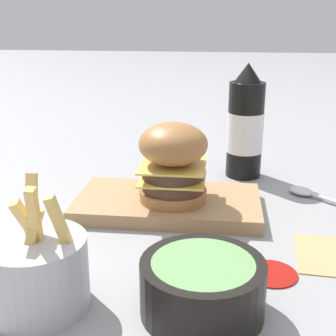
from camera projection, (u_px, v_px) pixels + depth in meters
ground_plane at (163, 198)px, 0.81m from camera, size 6.00×6.00×0.00m
serving_board at (168, 204)px, 0.76m from camera, size 0.30×0.16×0.02m
burger at (173, 162)px, 0.73m from camera, size 0.11×0.11×0.13m
ketchup_bottle at (245, 127)px, 0.89m from camera, size 0.07×0.07×0.22m
fries_basket at (37, 271)px, 0.51m from camera, size 0.11×0.11×0.15m
side_bowl at (202, 286)px, 0.50m from camera, size 0.13×0.13×0.06m
spoon at (312, 194)px, 0.81m from camera, size 0.14×0.13×0.01m
ketchup_puddle at (271, 273)px, 0.58m from camera, size 0.07×0.07×0.00m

